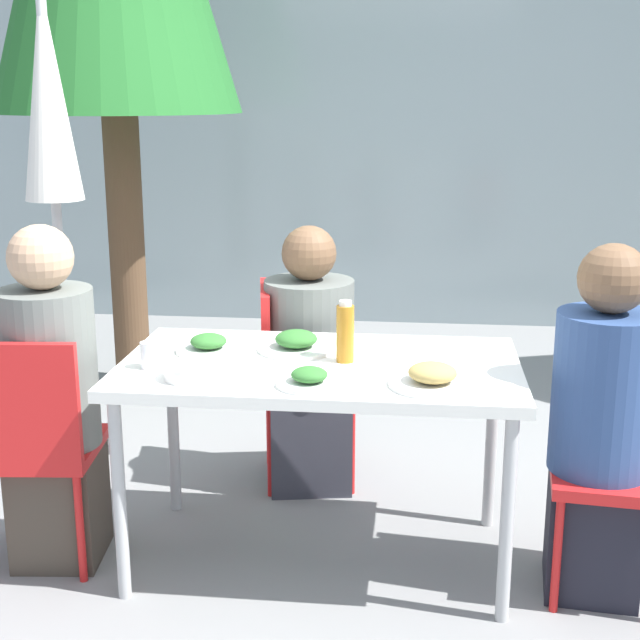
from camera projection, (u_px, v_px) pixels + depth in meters
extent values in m
plane|color=gray|center=(320.00, 557.00, 3.25)|extent=(24.00, 24.00, 0.00)
cube|color=#89999E|center=(375.00, 113.00, 6.31)|extent=(10.00, 0.20, 3.00)
cube|color=white|center=(320.00, 368.00, 3.07)|extent=(1.37, 0.77, 0.04)
cylinder|color=#B7B7B7|center=(120.00, 500.00, 2.91)|extent=(0.04, 0.04, 0.71)
cylinder|color=#B7B7B7|center=(507.00, 519.00, 2.78)|extent=(0.04, 0.04, 0.71)
cylinder|color=#B7B7B7|center=(173.00, 427.00, 3.54)|extent=(0.04, 0.04, 0.71)
cylinder|color=#B7B7B7|center=(491.00, 440.00, 3.41)|extent=(0.04, 0.04, 0.71)
cube|color=red|center=(42.00, 448.00, 3.16)|extent=(0.44, 0.44, 0.04)
cube|color=red|center=(19.00, 405.00, 2.92)|extent=(0.40, 0.07, 0.42)
cylinder|color=red|center=(16.00, 485.00, 3.38)|extent=(0.03, 0.03, 0.40)
cylinder|color=red|center=(105.00, 485.00, 3.37)|extent=(0.03, 0.03, 0.40)
cylinder|color=red|center=(80.00, 528.00, 3.05)|extent=(0.03, 0.03, 0.40)
cube|color=#473D33|center=(60.00, 500.00, 3.21)|extent=(0.32, 0.32, 0.44)
cylinder|color=slate|center=(49.00, 368.00, 3.08)|extent=(0.33, 0.33, 0.56)
sphere|color=tan|center=(40.00, 257.00, 2.99)|extent=(0.22, 0.22, 0.22)
cube|color=red|center=(613.00, 475.00, 2.94)|extent=(0.44, 0.44, 0.04)
cube|color=red|center=(613.00, 392.00, 3.05)|extent=(0.40, 0.08, 0.42)
cylinder|color=red|center=(557.00, 555.00, 2.87)|extent=(0.03, 0.03, 0.40)
cylinder|color=red|center=(554.00, 509.00, 3.19)|extent=(0.03, 0.03, 0.40)
cube|color=black|center=(592.00, 529.00, 3.00)|extent=(0.33, 0.33, 0.44)
cylinder|color=navy|center=(604.00, 393.00, 2.87)|extent=(0.33, 0.33, 0.53)
sphere|color=brown|center=(613.00, 279.00, 2.78)|extent=(0.22, 0.22, 0.22)
cube|color=red|center=(309.00, 387.00, 3.82)|extent=(0.46, 0.46, 0.04)
cube|color=red|center=(266.00, 336.00, 3.75)|extent=(0.11, 0.40, 0.42)
cylinder|color=red|center=(344.00, 420.00, 4.05)|extent=(0.03, 0.03, 0.40)
cylinder|color=red|center=(352.00, 449.00, 3.72)|extent=(0.03, 0.03, 0.40)
cylinder|color=red|center=(269.00, 422.00, 4.03)|extent=(0.03, 0.03, 0.40)
cylinder|color=red|center=(270.00, 451.00, 3.70)|extent=(0.03, 0.03, 0.40)
cube|color=#383842|center=(310.00, 435.00, 3.82)|extent=(0.39, 0.39, 0.44)
cylinder|color=slate|center=(309.00, 334.00, 3.71)|extent=(0.37, 0.37, 0.46)
sphere|color=brown|center=(309.00, 253.00, 3.62)|extent=(0.23, 0.23, 0.23)
cylinder|color=#333333|center=(74.00, 446.00, 4.20)|extent=(0.36, 0.36, 0.05)
cylinder|color=#BCBCBC|center=(58.00, 229.00, 3.94)|extent=(0.04, 0.04, 2.11)
cone|color=silver|center=(48.00, 91.00, 3.79)|extent=(0.25, 0.25, 0.93)
cylinder|color=white|center=(296.00, 349.00, 3.20)|extent=(0.27, 0.27, 0.01)
ellipsoid|color=#33702D|center=(296.00, 339.00, 3.19)|extent=(0.15, 0.15, 0.06)
cylinder|color=white|center=(432.00, 384.00, 2.81)|extent=(0.28, 0.28, 0.01)
ellipsoid|color=tan|center=(433.00, 373.00, 2.80)|extent=(0.15, 0.15, 0.06)
cylinder|color=white|center=(209.00, 350.00, 3.18)|extent=(0.23, 0.23, 0.01)
ellipsoid|color=#33702D|center=(208.00, 341.00, 3.18)|extent=(0.13, 0.13, 0.05)
cylinder|color=white|center=(309.00, 384.00, 2.82)|extent=(0.21, 0.21, 0.01)
ellipsoid|color=#33702D|center=(309.00, 375.00, 2.81)|extent=(0.12, 0.12, 0.05)
cylinder|color=#B7751E|center=(345.00, 334.00, 3.05)|extent=(0.06, 0.06, 0.20)
cylinder|color=white|center=(345.00, 303.00, 3.02)|extent=(0.04, 0.04, 0.02)
cylinder|color=white|center=(150.00, 355.00, 2.99)|extent=(0.07, 0.07, 0.09)
cylinder|color=white|center=(192.00, 371.00, 2.89)|extent=(0.18, 0.18, 0.05)
cylinder|color=brown|center=(127.00, 252.00, 5.04)|extent=(0.20, 0.20, 1.54)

